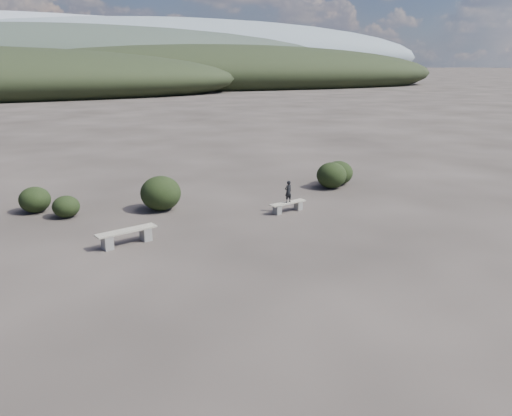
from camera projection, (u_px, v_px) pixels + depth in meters
name	position (u px, v px, depth m)	size (l,w,h in m)	color
ground	(304.00, 281.00, 13.44)	(1200.00, 1200.00, 0.00)	#28231F
bench_left	(127.00, 236.00, 16.05)	(2.02, 0.96, 0.50)	#65625E
bench_right	(288.00, 206.00, 19.61)	(1.62, 0.69, 0.40)	#65625E
seated_person	(288.00, 192.00, 19.44)	(0.32, 0.21, 0.86)	black
shrub_a	(66.00, 207.00, 18.90)	(1.02, 1.02, 0.83)	black
shrub_b	(161.00, 193.00, 19.77)	(1.60, 1.60, 1.37)	black
shrub_d	(331.00, 175.00, 23.30)	(1.39, 1.39, 1.22)	black
shrub_e	(339.00, 173.00, 24.01)	(1.37, 1.37, 1.14)	black
shrub_f	(35.00, 200.00, 19.52)	(1.20, 1.20, 1.01)	black
mountain_ridges	(43.00, 55.00, 309.71)	(500.00, 400.00, 56.00)	black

